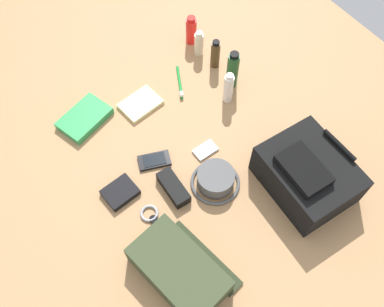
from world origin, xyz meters
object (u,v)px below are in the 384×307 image
at_px(notepad, 140,104).
at_px(sunglasses_case, 173,188).
at_px(bucket_hat, 216,180).
at_px(lotion_bottle, 199,44).
at_px(media_player, 205,150).
at_px(cologne_bottle, 215,54).
at_px(backpack, 307,174).
at_px(toiletry_pouch, 180,270).
at_px(cell_phone, 154,160).
at_px(wristwatch, 150,214).
at_px(sunscreen_spray, 191,30).
at_px(paperback_novel, 85,118).
at_px(wallet, 120,192).
at_px(toothpaste_tube, 228,88).
at_px(toothbrush, 180,84).
at_px(shampoo_bottle, 233,70).

relative_size(notepad, sunglasses_case, 1.07).
relative_size(bucket_hat, lotion_bottle, 1.48).
bearing_deg(media_player, cologne_bottle, 138.41).
bearing_deg(media_player, backpack, 32.88).
xyz_separation_m(toiletry_pouch, lotion_bottle, (-0.72, 0.58, 0.01)).
xyz_separation_m(lotion_bottle, sunglasses_case, (0.47, -0.44, -0.04)).
bearing_deg(sunglasses_case, media_player, 112.19).
relative_size(bucket_hat, cell_phone, 1.35).
xyz_separation_m(cell_phone, wristwatch, (0.16, -0.12, -0.00)).
relative_size(bucket_hat, sunscreen_spray, 1.33).
bearing_deg(cell_phone, wristwatch, -36.59).
xyz_separation_m(sunscreen_spray, wristwatch, (0.57, -0.57, -0.06)).
relative_size(paperback_novel, wallet, 1.97).
distance_m(bucket_hat, toothpaste_tube, 0.37).
bearing_deg(toothbrush, paperback_novel, -99.44).
xyz_separation_m(sunscreen_spray, sunglasses_case, (0.54, -0.45, -0.04)).
distance_m(wristwatch, toothbrush, 0.56).
bearing_deg(wristwatch, notepad, 152.38).
relative_size(toiletry_pouch, wallet, 2.94).
bearing_deg(media_player, shampoo_bottle, 125.46).
bearing_deg(bucket_hat, toiletry_pouch, -55.59).
bearing_deg(lotion_bottle, bucket_hat, -30.12).
bearing_deg(paperback_novel, backpack, 36.08).
xyz_separation_m(toiletry_pouch, sunglasses_case, (-0.25, 0.14, -0.03)).
bearing_deg(cologne_bottle, notepad, -89.96).
relative_size(media_player, wallet, 0.78).
xyz_separation_m(bucket_hat, toothpaste_tube, (-0.27, 0.26, 0.04)).
height_order(toiletry_pouch, sunglasses_case, toiletry_pouch).
distance_m(toothbrush, sunglasses_case, 0.47).
bearing_deg(wristwatch, media_player, 108.20).
height_order(backpack, sunscreen_spray, backpack).
bearing_deg(media_player, toothpaste_tube, 123.50).
relative_size(lotion_bottle, sunglasses_case, 0.84).
relative_size(media_player, notepad, 0.57).
height_order(toiletry_pouch, sunscreen_spray, sunscreen_spray).
height_order(cologne_bottle, toothpaste_tube, toothpaste_tube).
bearing_deg(shampoo_bottle, cologne_bottle, 177.33).
bearing_deg(shampoo_bottle, wallet, -74.76).
bearing_deg(cell_phone, cologne_bottle, 118.35).
bearing_deg(sunscreen_spray, toothbrush, -45.70).
bearing_deg(toiletry_pouch, backpack, 91.32).
relative_size(wristwatch, wallet, 0.65).
bearing_deg(paperback_novel, cologne_bottle, 83.98).
bearing_deg(paperback_novel, sunglasses_case, 14.46).
distance_m(backpack, sunscreen_spray, 0.79).
height_order(paperback_novel, notepad, paperback_novel).
relative_size(backpack, cologne_bottle, 2.39).
xyz_separation_m(cologne_bottle, media_player, (0.31, -0.27, -0.06)).
height_order(cell_phone, wallet, wallet).
bearing_deg(bucket_hat, cologne_bottle, 143.64).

